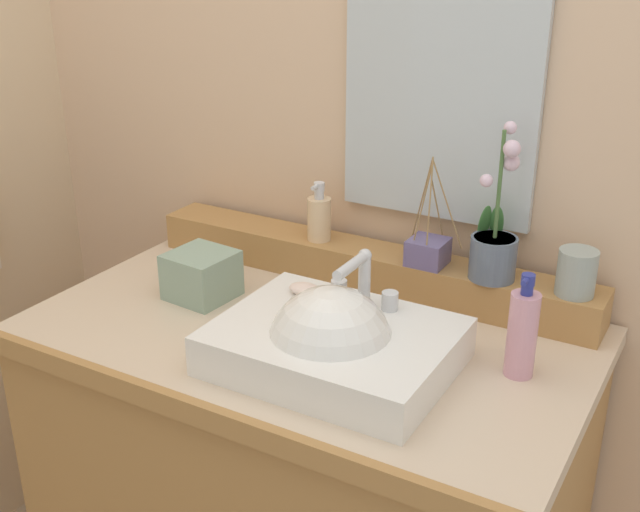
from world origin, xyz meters
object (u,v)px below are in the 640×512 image
soap_bar (305,289)px  soap_dispenser (319,217)px  sink_basin (333,347)px  potted_plant (494,244)px  tumbler_cup (577,273)px  reed_diffuser (428,250)px  lotion_bottle (522,333)px  tissue_box (202,275)px

soap_bar → soap_dispenser: size_ratio=0.51×
sink_basin → potted_plant: (0.18, 0.35, 0.12)m
potted_plant → tumbler_cup: 0.17m
potted_plant → soap_dispenser: size_ratio=2.35×
potted_plant → sink_basin: bearing=-117.6°
soap_dispenser → reed_diffuser: 0.27m
soap_bar → tumbler_cup: (0.46, 0.25, 0.04)m
soap_bar → reed_diffuser: (0.16, 0.25, 0.03)m
sink_basin → lotion_bottle: size_ratio=2.15×
soap_dispenser → lotion_bottle: (0.54, -0.21, -0.06)m
lotion_bottle → reed_diffuser: bearing=143.0°
soap_bar → soap_dispenser: soap_dispenser is taller
potted_plant → reed_diffuser: (-0.14, 0.00, -0.04)m
tumbler_cup → lotion_bottle: lotion_bottle is taller
potted_plant → lotion_bottle: potted_plant is taller
sink_basin → potted_plant: 0.41m
tissue_box → tumbler_cup: bearing=17.3°
reed_diffuser → lotion_bottle: reed_diffuser is taller
tumbler_cup → tissue_box: (-0.74, -0.23, -0.08)m
soap_bar → tissue_box: 0.28m
reed_diffuser → lotion_bottle: size_ratio=1.19×
potted_plant → tumbler_cup: potted_plant is taller
potted_plant → lotion_bottle: (0.12, -0.20, -0.08)m
sink_basin → tumbler_cup: 0.50m
sink_basin → potted_plant: potted_plant is taller
sink_basin → reed_diffuser: bearing=83.7°
lotion_bottle → tissue_box: size_ratio=1.53×
lotion_bottle → tumbler_cup: bearing=78.5°
potted_plant → reed_diffuser: potted_plant is taller
soap_dispenser → tumbler_cup: (0.58, -0.00, -0.01)m
potted_plant → lotion_bottle: bearing=-58.1°
lotion_bottle → tissue_box: lotion_bottle is taller
sink_basin → soap_dispenser: soap_dispenser is taller
reed_diffuser → lotion_bottle: 0.34m
soap_dispenser → tissue_box: soap_dispenser is taller
sink_basin → tissue_box: 0.41m
soap_dispenser → reed_diffuser: size_ratio=0.58×
tumbler_cup → reed_diffuser: (-0.31, -0.00, -0.02)m
soap_dispenser → lotion_bottle: 0.58m
reed_diffuser → soap_bar: bearing=-122.1°
potted_plant → lotion_bottle: 0.25m
sink_basin → soap_dispenser: bearing=123.2°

